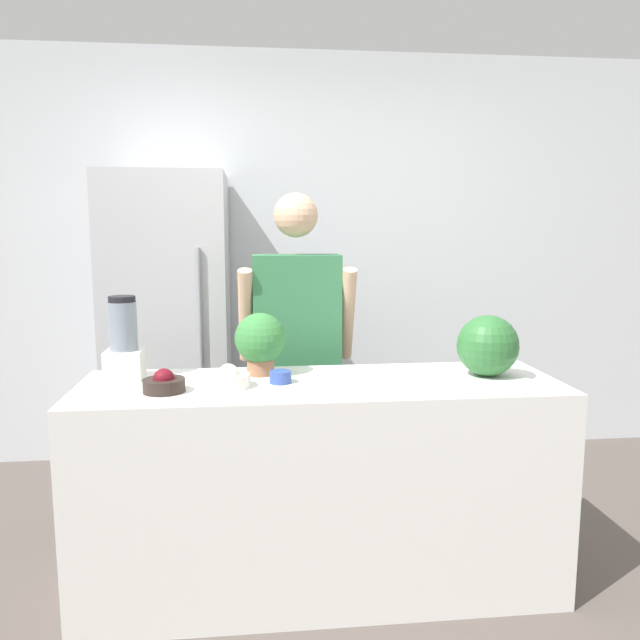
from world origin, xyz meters
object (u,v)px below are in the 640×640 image
at_px(bowl_cherries, 164,383).
at_px(watermelon, 488,346).
at_px(person, 297,357).
at_px(refrigerator, 171,331).
at_px(potted_plant, 260,340).
at_px(blender, 124,343).
at_px(bowl_cream, 229,379).
at_px(bowl_small_blue, 281,377).

bearing_deg(bowl_cherries, watermelon, 2.85).
relative_size(person, watermelon, 6.62).
relative_size(refrigerator, potted_plant, 6.80).
xyz_separation_m(refrigerator, blender, (-0.05, -1.08, 0.13)).
height_order(refrigerator, blender, refrigerator).
height_order(blender, potted_plant, blender).
distance_m(bowl_cherries, blender, 0.32).
height_order(refrigerator, bowl_cream, refrigerator).
relative_size(watermelon, potted_plant, 0.95).
relative_size(person, blender, 4.85).
xyz_separation_m(bowl_cherries, blender, (-0.19, 0.24, 0.12)).
relative_size(bowl_cream, potted_plant, 0.64).
distance_m(bowl_small_blue, potted_plant, 0.21).
bearing_deg(bowl_cream, refrigerator, 106.75).
bearing_deg(person, watermelon, -41.10).
bearing_deg(bowl_small_blue, person, 79.98).
bearing_deg(refrigerator, person, -40.84).
distance_m(bowl_cream, potted_plant, 0.26).
bearing_deg(watermelon, potted_plant, 168.96).
height_order(person, bowl_cream, person).
bearing_deg(bowl_cream, bowl_small_blue, 12.29).
distance_m(person, bowl_small_blue, 0.63).
bearing_deg(refrigerator, bowl_cherries, -83.94).
relative_size(watermelon, bowl_small_blue, 2.86).
bearing_deg(watermelon, blender, 173.44).
relative_size(bowl_cream, blender, 0.49).
distance_m(bowl_cherries, potted_plant, 0.46).
bearing_deg(person, potted_plant, -111.93).
bearing_deg(blender, watermelon, -6.56).
distance_m(bowl_cream, blender, 0.49).
relative_size(bowl_cherries, bowl_cream, 0.95).
distance_m(person, blender, 0.90).
xyz_separation_m(person, bowl_small_blue, (-0.11, -0.62, 0.05)).
bearing_deg(bowl_small_blue, blender, 167.14).
distance_m(refrigerator, bowl_cream, 1.32).
bearing_deg(bowl_cherries, blender, 128.83).
relative_size(bowl_small_blue, blender, 0.26).
height_order(watermelon, bowl_cherries, watermelon).
bearing_deg(watermelon, bowl_cream, -178.96).
xyz_separation_m(refrigerator, bowl_small_blue, (0.59, -1.22, 0.00)).
distance_m(blender, potted_plant, 0.56).
distance_m(person, potted_plant, 0.53).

